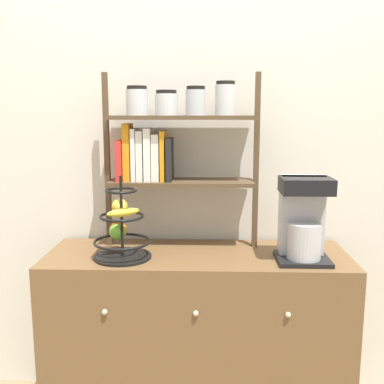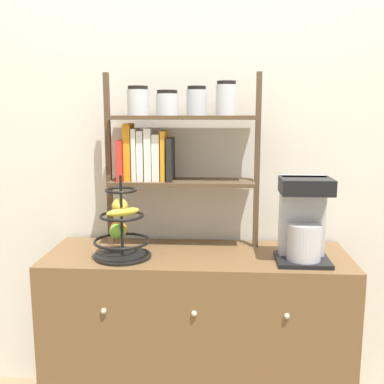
{
  "view_description": "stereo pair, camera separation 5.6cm",
  "coord_description": "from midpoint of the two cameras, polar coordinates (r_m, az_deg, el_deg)",
  "views": [
    {
      "loc": [
        0.04,
        -1.7,
        1.42
      ],
      "look_at": [
        -0.02,
        0.23,
        1.08
      ],
      "focal_mm": 42.0,
      "sensor_mm": 36.0,
      "label": 1
    },
    {
      "loc": [
        0.1,
        -1.7,
        1.42
      ],
      "look_at": [
        -0.02,
        0.23,
        1.08
      ],
      "focal_mm": 42.0,
      "sensor_mm": 36.0,
      "label": 2
    }
  ],
  "objects": [
    {
      "name": "fruit_stand",
      "position": [
        1.98,
        -8.25,
        -4.71
      ],
      "size": [
        0.25,
        0.25,
        0.36
      ],
      "color": "black",
      "rests_on": "sideboard"
    },
    {
      "name": "coffee_maker",
      "position": [
        1.95,
        14.75,
        -3.46
      ],
      "size": [
        0.22,
        0.2,
        0.36
      ],
      "color": "black",
      "rests_on": "sideboard"
    },
    {
      "name": "sideboard",
      "position": [
        2.18,
        1.4,
        -17.91
      ],
      "size": [
        1.35,
        0.47,
        0.8
      ],
      "color": "brown",
      "rests_on": "ground_plane"
    },
    {
      "name": "shelf_hutch",
      "position": [
        2.07,
        -2.33,
        6.69
      ],
      "size": [
        0.71,
        0.2,
        0.8
      ],
      "color": "brown",
      "rests_on": "sideboard"
    },
    {
      "name": "wall_back",
      "position": [
        2.2,
        1.78,
        6.86
      ],
      "size": [
        7.0,
        0.05,
        2.6
      ],
      "primitive_type": "cube",
      "color": "silver",
      "rests_on": "ground_plane"
    }
  ]
}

